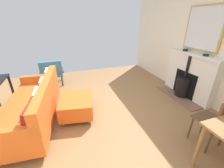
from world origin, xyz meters
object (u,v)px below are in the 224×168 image
(mantel_bowl_near, at_px, (185,50))
(sofa, at_px, (34,105))
(fireplace, at_px, (188,78))
(dining_chair_near_fireplace, at_px, (217,119))
(ottoman, at_px, (77,105))
(armchair_accent, at_px, (52,72))
(mantel_bowl_far, at_px, (206,55))

(mantel_bowl_near, relative_size, sofa, 0.06)
(fireplace, height_order, sofa, fireplace)
(mantel_bowl_near, height_order, sofa, mantel_bowl_near)
(mantel_bowl_near, height_order, dining_chair_near_fireplace, mantel_bowl_near)
(fireplace, relative_size, ottoman, 1.65)
(armchair_accent, bearing_deg, mantel_bowl_near, 154.97)
(dining_chair_near_fireplace, bearing_deg, mantel_bowl_near, -118.38)
(mantel_bowl_near, relative_size, mantel_bowl_far, 1.01)
(ottoman, bearing_deg, sofa, -5.54)
(fireplace, bearing_deg, ottoman, -1.55)
(mantel_bowl_far, xyz_separation_m, armchair_accent, (3.37, -2.15, -0.73))
(armchair_accent, xyz_separation_m, dining_chair_near_fireplace, (-2.42, 3.31, 0.09))
(mantel_bowl_near, distance_m, ottoman, 2.99)
(fireplace, distance_m, mantel_bowl_near, 0.73)
(mantel_bowl_far, distance_m, armchair_accent, 4.06)
(ottoman, distance_m, armchair_accent, 1.87)
(mantel_bowl_near, xyz_separation_m, dining_chair_near_fireplace, (0.94, 1.74, -0.65))
(ottoman, bearing_deg, mantel_bowl_near, -175.79)
(sofa, height_order, armchair_accent, sofa)
(fireplace, bearing_deg, armchair_accent, -29.02)
(mantel_bowl_near, bearing_deg, mantel_bowl_far, 90.00)
(mantel_bowl_near, bearing_deg, ottoman, 4.21)
(mantel_bowl_near, distance_m, dining_chair_near_fireplace, 2.08)
(dining_chair_near_fireplace, bearing_deg, ottoman, -39.00)
(mantel_bowl_far, bearing_deg, dining_chair_near_fireplace, 50.93)
(fireplace, distance_m, sofa, 3.63)
(mantel_bowl_far, distance_m, dining_chair_near_fireplace, 1.63)
(dining_chair_near_fireplace, bearing_deg, fireplace, -122.36)
(sofa, relative_size, dining_chair_near_fireplace, 2.40)
(dining_chair_near_fireplace, bearing_deg, sofa, -30.83)
(sofa, relative_size, ottoman, 2.39)
(mantel_bowl_far, distance_m, ottoman, 3.01)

